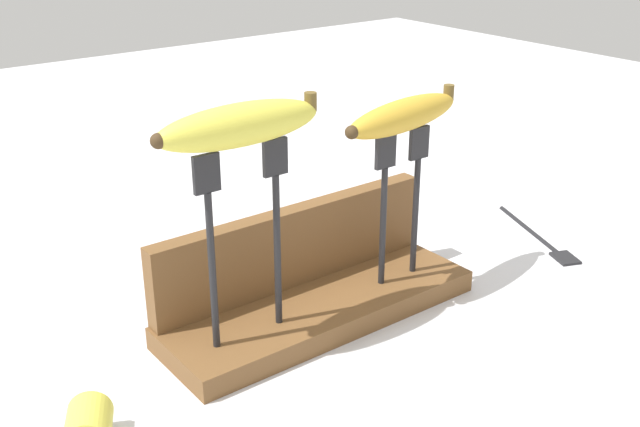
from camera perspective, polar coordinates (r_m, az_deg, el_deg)
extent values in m
plane|color=silver|center=(0.86, 0.00, -7.68)|extent=(3.00, 3.00, 0.00)
cube|color=brown|center=(0.85, 0.00, -6.96)|extent=(0.36, 0.12, 0.02)
cube|color=brown|center=(0.86, -1.95, -2.39)|extent=(0.35, 0.02, 0.09)
cylinder|color=black|center=(0.73, -7.93, -4.31)|extent=(0.01, 0.01, 0.16)
cube|color=black|center=(0.69, -8.37, 2.94)|extent=(0.03, 0.00, 0.04)
cylinder|color=black|center=(0.77, -3.16, -2.81)|extent=(0.01, 0.01, 0.16)
cube|color=black|center=(0.73, -3.33, 4.17)|extent=(0.03, 0.00, 0.04)
cylinder|color=black|center=(0.85, 4.66, -0.99)|extent=(0.01, 0.01, 0.14)
cube|color=black|center=(0.82, 4.85, 4.57)|extent=(0.03, 0.00, 0.04)
cylinder|color=black|center=(0.88, 7.03, -0.20)|extent=(0.01, 0.01, 0.14)
cube|color=black|center=(0.85, 7.31, 5.18)|extent=(0.03, 0.00, 0.04)
ellipsoid|color=#DBD147|center=(0.70, -5.91, 6.51)|extent=(0.17, 0.04, 0.04)
cylinder|color=brown|center=(0.74, -0.70, 8.24)|extent=(0.01, 0.01, 0.02)
sphere|color=#3F2D19|center=(0.66, -11.84, 5.25)|extent=(0.01, 0.01, 0.01)
ellipsoid|color=gold|center=(0.83, 6.20, 7.21)|extent=(0.18, 0.06, 0.03)
cylinder|color=brown|center=(0.89, 9.48, 8.77)|extent=(0.01, 0.01, 0.02)
sphere|color=#3F2D19|center=(0.76, 2.35, 6.00)|extent=(0.01, 0.01, 0.01)
cylinder|color=black|center=(1.11, 15.07, -0.97)|extent=(0.07, 0.15, 0.01)
cube|color=black|center=(1.03, 17.62, -3.07)|extent=(0.04, 0.04, 0.01)
cylinder|color=#DBD147|center=(0.70, -16.69, -14.82)|extent=(0.06, 0.06, 0.04)
cylinder|color=beige|center=(0.72, -16.53, -13.68)|extent=(0.03, 0.02, 0.03)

